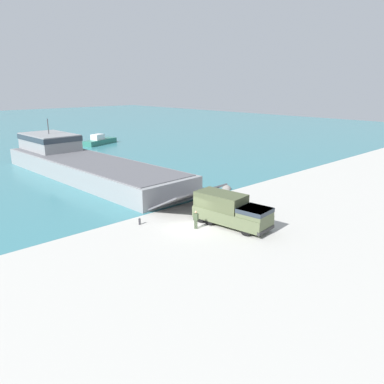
# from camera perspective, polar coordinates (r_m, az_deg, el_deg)

# --- Properties ---
(ground_plane) EXTENTS (240.00, 240.00, 0.00)m
(ground_plane) POSITION_cam_1_polar(r_m,az_deg,el_deg) (35.32, -0.24, -5.28)
(ground_plane) COLOR #B7B5AD
(landing_craft) EXTENTS (10.10, 40.56, 7.54)m
(landing_craft) POSITION_cam_1_polar(r_m,az_deg,el_deg) (57.57, -16.54, 4.38)
(landing_craft) COLOR gray
(landing_craft) RESTS_ON ground_plane
(military_truck) EXTENTS (3.49, 7.80, 2.99)m
(military_truck) POSITION_cam_1_polar(r_m,az_deg,el_deg) (35.20, 5.91, -2.79)
(military_truck) COLOR #566042
(military_truck) RESTS_ON ground_plane
(soldier_on_ramp) EXTENTS (0.38, 0.50, 1.73)m
(soldier_on_ramp) POSITION_cam_1_polar(r_m,az_deg,el_deg) (34.47, 0.58, -4.05)
(soldier_on_ramp) COLOR #3D4C33
(soldier_on_ramp) RESTS_ON ground_plane
(moored_boat_a) EXTENTS (9.08, 5.52, 2.30)m
(moored_boat_a) POSITION_cam_1_polar(r_m,az_deg,el_deg) (86.65, -13.92, 7.57)
(moored_boat_a) COLOR #2D7060
(moored_boat_a) RESTS_ON ground_plane
(mooring_bollard) EXTENTS (0.24, 0.24, 0.64)m
(mooring_bollard) POSITION_cam_1_polar(r_m,az_deg,el_deg) (36.04, -7.99, -4.40)
(mooring_bollard) COLOR #333338
(mooring_bollard) RESTS_ON ground_plane
(shoreline_rock_a) EXTENTS (1.15, 1.15, 1.15)m
(shoreline_rock_a) POSITION_cam_1_polar(r_m,az_deg,el_deg) (45.57, 5.44, -0.40)
(shoreline_rock_a) COLOR gray
(shoreline_rock_a) RESTS_ON ground_plane
(shoreline_rock_b) EXTENTS (1.18, 1.18, 1.18)m
(shoreline_rock_b) POSITION_cam_1_polar(r_m,az_deg,el_deg) (47.78, 5.27, 0.38)
(shoreline_rock_b) COLOR gray
(shoreline_rock_b) RESTS_ON ground_plane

